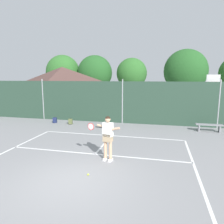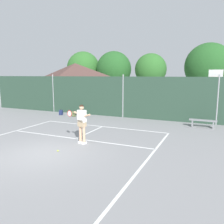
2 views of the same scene
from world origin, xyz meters
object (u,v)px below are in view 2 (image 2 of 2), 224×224
at_px(tennis_player, 82,120).
at_px(tennis_ball, 58,151).
at_px(backpack_navy, 61,113).
at_px(basketball_hoop, 215,88).
at_px(courtside_bench, 203,122).
at_px(backpack_olive, 74,114).

xyz_separation_m(tennis_player, tennis_ball, (-0.34, -1.41, -1.08)).
height_order(tennis_player, backpack_navy, tennis_player).
relative_size(tennis_player, backpack_navy, 4.01).
height_order(basketball_hoop, backpack_navy, basketball_hoop).
height_order(tennis_player, courtside_bench, tennis_player).
bearing_deg(backpack_olive, tennis_ball, -61.17).
relative_size(tennis_player, backpack_olive, 4.01).
xyz_separation_m(tennis_player, backpack_navy, (-5.63, 5.94, -0.92)).
height_order(tennis_ball, backpack_navy, backpack_navy).
xyz_separation_m(tennis_ball, backpack_olive, (-3.96, 7.19, 0.16)).
bearing_deg(backpack_olive, backpack_navy, 173.22).
xyz_separation_m(basketball_hoop, backpack_olive, (-9.86, -2.46, -2.12)).
bearing_deg(basketball_hoop, backpack_navy, -168.38).
relative_size(basketball_hoop, tennis_player, 1.91).
height_order(tennis_ball, courtside_bench, courtside_bench).
bearing_deg(basketball_hoop, backpack_olive, -165.99).
height_order(backpack_navy, courtside_bench, courtside_bench).
xyz_separation_m(basketball_hoop, tennis_player, (-5.56, -8.24, -1.20)).
relative_size(tennis_player, courtside_bench, 1.16).
bearing_deg(courtside_bench, tennis_ball, -126.40).
height_order(tennis_player, backpack_olive, tennis_player).
xyz_separation_m(tennis_ball, courtside_bench, (5.37, 7.28, 0.33)).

